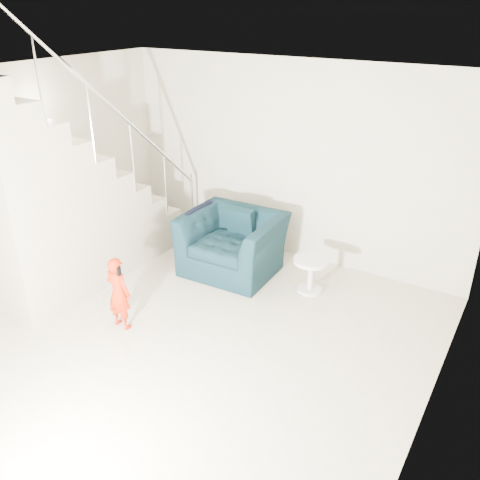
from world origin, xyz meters
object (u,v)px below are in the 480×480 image
(armchair, at_px, (233,243))
(side_table, at_px, (311,269))
(staircase, at_px, (65,213))
(toddler, at_px, (119,293))

(armchair, relative_size, side_table, 2.72)
(armchair, height_order, side_table, armchair)
(side_table, distance_m, staircase, 3.13)
(side_table, bearing_deg, armchair, -177.48)
(side_table, height_order, staircase, staircase)
(armchair, distance_m, staircase, 2.16)
(armchair, xyz_separation_m, toddler, (-0.36, -1.77, 0.03))
(staircase, bearing_deg, armchair, 39.04)
(armchair, bearing_deg, side_table, 0.33)
(armchair, xyz_separation_m, side_table, (1.12, 0.05, -0.10))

